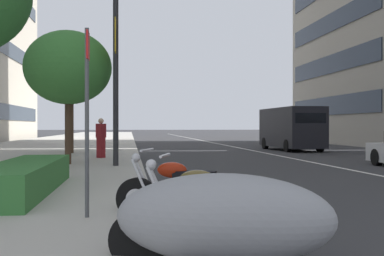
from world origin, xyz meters
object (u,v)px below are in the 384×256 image
at_px(motorcycle_second_in_row, 222,219).
at_px(parking_sign_by_curb, 87,104).
at_px(street_tree_far_plaza, 68,68).
at_px(motorcycle_under_tarp, 209,208).
at_px(street_tree_near_plaza_corner, 71,72).
at_px(pedestrian_on_plaza, 101,138).
at_px(motorcycle_by_sign_pole, 181,194).
at_px(street_lamp_with_banners, 129,24).
at_px(delivery_van_ahead, 291,128).

relative_size(motorcycle_second_in_row, parking_sign_by_curb, 0.85).
bearing_deg(street_tree_far_plaza, motorcycle_second_in_row, -166.63).
height_order(motorcycle_under_tarp, parking_sign_by_curb, parking_sign_by_curb).
bearing_deg(street_tree_near_plaza_corner, pedestrian_on_plaza, -156.77).
height_order(motorcycle_by_sign_pole, parking_sign_by_curb, parking_sign_by_curb).
bearing_deg(street_tree_near_plaza_corner, street_tree_far_plaza, -174.34).
height_order(street_lamp_with_banners, street_tree_near_plaza_corner, street_lamp_with_banners).
height_order(street_lamp_with_banners, pedestrian_on_plaza, street_lamp_with_banners).
relative_size(street_lamp_with_banners, street_tree_near_plaza_corner, 1.43).
bearing_deg(motorcycle_second_in_row, pedestrian_on_plaza, -66.61).
distance_m(street_tree_near_plaza_corner, pedestrian_on_plaza, 5.20).
xyz_separation_m(parking_sign_by_curb, pedestrian_on_plaza, (13.55, 0.57, -0.79)).
bearing_deg(motorcycle_under_tarp, street_lamp_with_banners, -69.69).
distance_m(delivery_van_ahead, street_tree_far_plaza, 16.52).
xyz_separation_m(motorcycle_under_tarp, street_tree_near_plaza_corner, (18.42, 3.81, 3.67)).
bearing_deg(street_tree_near_plaza_corner, motorcycle_by_sign_pole, -168.15).
bearing_deg(pedestrian_on_plaza, motorcycle_second_in_row, 126.67).
height_order(delivery_van_ahead, parking_sign_by_curb, parking_sign_by_curb).
bearing_deg(street_lamp_with_banners, parking_sign_by_curb, 176.52).
height_order(street_tree_far_plaza, street_tree_near_plaza_corner, street_tree_near_plaza_corner).
xyz_separation_m(parking_sign_by_curb, street_tree_near_plaza_corner, (17.37, 2.21, 2.32)).
xyz_separation_m(motorcycle_by_sign_pole, pedestrian_on_plaza, (13.31, 1.96, 0.55)).
relative_size(motorcycle_by_sign_pole, street_tree_near_plaza_corner, 0.37).
distance_m(motorcycle_by_sign_pole, street_lamp_with_banners, 10.18).
bearing_deg(motorcycle_under_tarp, motorcycle_second_in_row, 100.81).
distance_m(motorcycle_by_sign_pole, street_tree_far_plaza, 10.84).
bearing_deg(street_tree_near_plaza_corner, parking_sign_by_curb, -172.74).
bearing_deg(motorcycle_under_tarp, motorcycle_by_sign_pole, -65.93).
xyz_separation_m(motorcycle_under_tarp, motorcycle_by_sign_pole, (1.29, 0.21, 0.01)).
bearing_deg(pedestrian_on_plaza, motorcycle_by_sign_pole, 127.62).
height_order(parking_sign_by_curb, street_tree_far_plaza, street_tree_far_plaza).
bearing_deg(street_tree_near_plaza_corner, motorcycle_second_in_row, -169.37).
distance_m(street_lamp_with_banners, street_tree_far_plaza, 2.65).
bearing_deg(street_lamp_with_banners, delivery_van_ahead, -38.36).
bearing_deg(motorcycle_second_in_row, parking_sign_by_curb, -42.16).
relative_size(motorcycle_under_tarp, street_tree_near_plaza_corner, 0.38).
xyz_separation_m(motorcycle_by_sign_pole, parking_sign_by_curb, (-0.24, 1.38, 1.35)).
distance_m(motorcycle_by_sign_pole, parking_sign_by_curb, 1.94).
height_order(motorcycle_by_sign_pole, delivery_van_ahead, delivery_van_ahead).
distance_m(parking_sign_by_curb, street_lamp_with_banners, 9.87).
distance_m(street_tree_far_plaza, street_tree_near_plaza_corner, 7.20).
xyz_separation_m(motorcycle_second_in_row, motorcycle_under_tarp, (1.37, -0.09, -0.12)).
relative_size(street_lamp_with_banners, pedestrian_on_plaza, 4.76).
height_order(motorcycle_under_tarp, street_lamp_with_banners, street_lamp_with_banners).
distance_m(delivery_van_ahead, pedestrian_on_plaza, 13.53).
bearing_deg(motorcycle_second_in_row, street_tree_far_plaza, -60.64).
distance_m(motorcycle_under_tarp, street_lamp_with_banners, 11.36).
bearing_deg(delivery_van_ahead, motorcycle_by_sign_pole, 155.21).
bearing_deg(street_lamp_with_banners, motorcycle_under_tarp, -174.36).
height_order(motorcycle_second_in_row, street_lamp_with_banners, street_lamp_with_banners).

